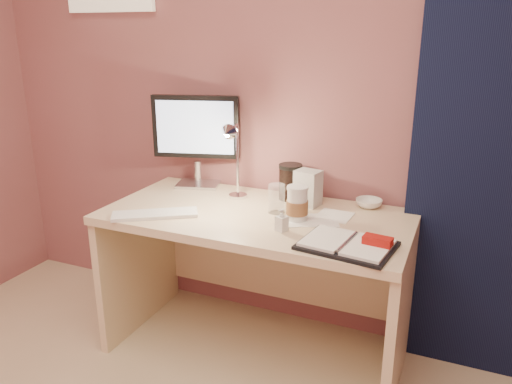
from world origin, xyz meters
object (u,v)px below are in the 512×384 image
at_px(bowl, 369,203).
at_px(lotion_bottle, 282,220).
at_px(clear_cup, 277,199).
at_px(dark_jar, 290,184).
at_px(desk, 262,252).
at_px(product_box, 308,188).
at_px(desk_lamp, 225,153).
at_px(coffee_cup, 297,204).
at_px(keyboard, 155,214).
at_px(monitor, 196,133).
at_px(planner, 349,244).

distance_m(bowl, lotion_bottle, 0.52).
distance_m(clear_cup, dark_jar, 0.21).
bearing_deg(desk, bowl, 25.02).
relative_size(product_box, desk_lamp, 0.43).
distance_m(desk, desk_lamp, 0.51).
bearing_deg(bowl, lotion_bottle, -122.21).
distance_m(coffee_cup, lotion_bottle, 0.15).
relative_size(bowl, desk_lamp, 0.31).
bearing_deg(dark_jar, clear_cup, -87.46).
bearing_deg(bowl, keyboard, -149.96).
distance_m(monitor, clear_cup, 0.62).
bearing_deg(clear_cup, desk_lamp, 173.76).
distance_m(product_box, desk_lamp, 0.43).
distance_m(monitor, keyboard, 0.56).
distance_m(clear_cup, product_box, 0.19).
xyz_separation_m(coffee_cup, lotion_bottle, (-0.02, -0.14, -0.03)).
distance_m(planner, coffee_cup, 0.35).
bearing_deg(bowl, coffee_cup, -131.13).
relative_size(planner, clear_cup, 2.83).
relative_size(monitor, desk_lamp, 1.23).
bearing_deg(bowl, desk, -154.98).
xyz_separation_m(planner, product_box, (-0.30, 0.41, 0.07)).
bearing_deg(coffee_cup, product_box, 95.01).
height_order(planner, bowl, planner).
distance_m(planner, product_box, 0.51).
height_order(planner, clear_cup, clear_cup).
bearing_deg(desk, product_box, 35.35).
xyz_separation_m(desk, keyboard, (-0.41, -0.29, 0.23)).
distance_m(lotion_bottle, product_box, 0.36).
distance_m(clear_cup, lotion_bottle, 0.22).
relative_size(monitor, dark_jar, 3.06).
relative_size(keyboard, bowl, 3.07).
distance_m(coffee_cup, bowl, 0.40).
height_order(desk, clear_cup, clear_cup).
relative_size(desk, keyboard, 3.67).
bearing_deg(keyboard, coffee_cup, -14.62).
xyz_separation_m(lotion_bottle, desk_lamp, (-0.37, 0.23, 0.20)).
relative_size(desk, coffee_cup, 8.97).
bearing_deg(desk, dark_jar, 68.18).
xyz_separation_m(monitor, keyboard, (0.05, -0.48, -0.28)).
bearing_deg(clear_cup, keyboard, -152.13).
bearing_deg(product_box, clear_cup, -109.93).
height_order(monitor, dark_jar, monitor).
height_order(clear_cup, desk_lamp, desk_lamp).
xyz_separation_m(planner, dark_jar, (-0.41, 0.46, 0.07)).
xyz_separation_m(monitor, product_box, (0.64, -0.06, -0.20)).
bearing_deg(coffee_cup, planner, -35.04).
bearing_deg(clear_cup, monitor, 157.72).
distance_m(coffee_cup, desk_lamp, 0.44).
relative_size(monitor, coffee_cup, 3.11).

